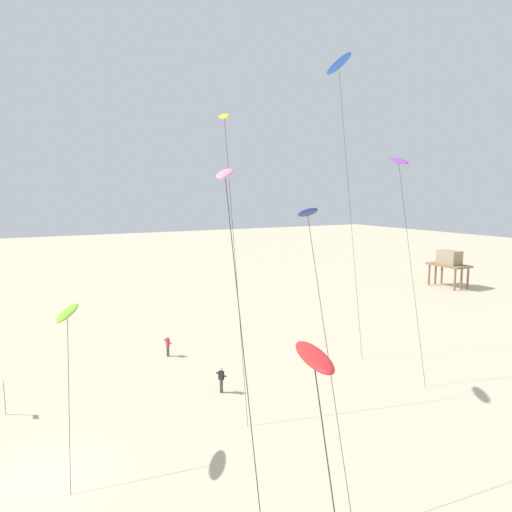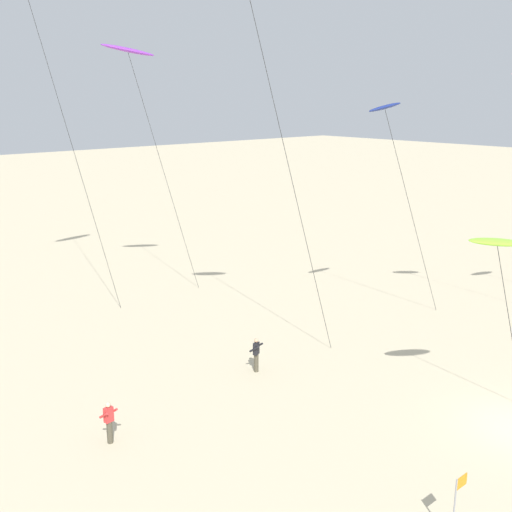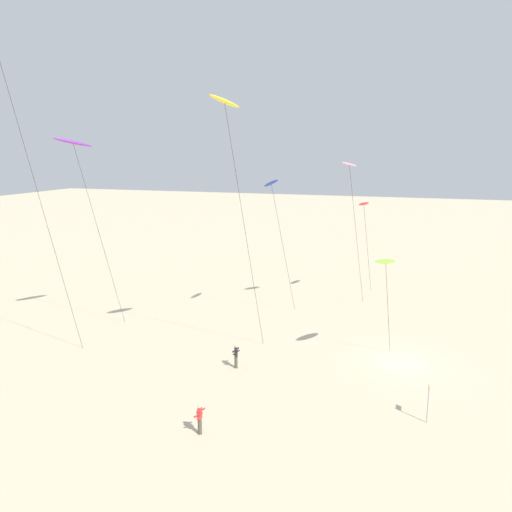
% 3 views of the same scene
% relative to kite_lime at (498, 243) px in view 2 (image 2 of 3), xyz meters
% --- Properties ---
extents(kite_lime, '(3.89, 1.68, 7.69)m').
position_rel_kite_lime_xyz_m(kite_lime, '(0.00, 0.00, 0.00)').
color(kite_lime, '#8CD833').
rests_on(kite_lime, ground).
extents(kite_navy, '(5.89, 1.52, 12.42)m').
position_rel_kite_lime_xyz_m(kite_navy, '(5.59, 9.59, 4.52)').
color(kite_navy, navy).
rests_on(kite_navy, ground).
extents(kite_purple, '(5.66, 1.88, 15.67)m').
position_rel_kite_lime_xyz_m(kite_purple, '(-1.94, 22.66, 7.76)').
color(kite_purple, purple).
rests_on(kite_purple, ground).
extents(kite_flyer_nearest, '(0.59, 0.57, 1.67)m').
position_rel_kite_lime_xyz_m(kite_flyer_nearest, '(-11.83, 8.39, -6.46)').
color(kite_flyer_nearest, '#4C4738').
rests_on(kite_flyer_nearest, ground).
extents(kite_flyer_middle, '(0.69, 0.68, 1.67)m').
position_rel_kite_lime_xyz_m(kite_flyer_middle, '(-3.64, 9.38, -6.46)').
color(kite_flyer_middle, '#4C4738').
rests_on(kite_flyer_middle, ground).
extents(marker_flag, '(0.57, 0.05, 2.10)m').
position_rel_kite_lime_xyz_m(marker_flag, '(-6.81, -3.00, -5.86)').
color(marker_flag, gray).
rests_on(marker_flag, ground).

